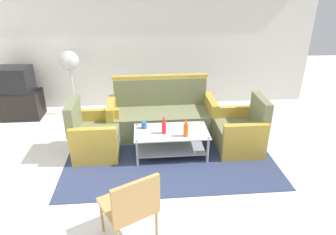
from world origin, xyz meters
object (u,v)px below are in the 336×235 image
at_px(bottle_orange, 186,129).
at_px(bottle_red, 164,127).
at_px(coffee_table, 171,139).
at_px(couch, 162,116).
at_px(wicker_chair, 131,204).
at_px(armchair_right, 240,132).
at_px(tv_stand, 20,105).
at_px(armchair_left, 94,137).
at_px(cup, 144,125).
at_px(pedestal_fan, 70,65).
at_px(television, 14,80).

xyz_separation_m(bottle_orange, bottle_red, (-0.31, 0.11, -0.01)).
height_order(coffee_table, bottle_orange, bottle_orange).
xyz_separation_m(couch, wicker_chair, (-0.45, -2.39, 0.18)).
distance_m(armchair_right, bottle_orange, 0.97).
distance_m(coffee_table, tv_stand, 3.22).
bearing_deg(wicker_chair, armchair_right, 19.30).
distance_m(armchair_left, bottle_orange, 1.41).
xyz_separation_m(armchair_left, coffee_table, (1.16, -0.16, -0.02)).
height_order(armchair_left, cup, armchair_left).
relative_size(coffee_table, pedestal_fan, 0.87).
xyz_separation_m(television, wicker_chair, (2.23, -3.28, -0.27)).
height_order(couch, bottle_red, couch).
bearing_deg(pedestal_fan, armchair_right, -29.23).
bearing_deg(television, wicker_chair, 127.82).
xyz_separation_m(armchair_right, bottle_red, (-1.21, -0.15, 0.22)).
distance_m(coffee_table, television, 3.26).
height_order(bottle_red, television, television).
relative_size(armchair_left, coffee_table, 0.77).
distance_m(television, pedestal_fan, 1.06).
relative_size(bottle_red, tv_stand, 0.33).
relative_size(bottle_red, television, 0.42).
bearing_deg(pedestal_fan, coffee_table, -43.98).
relative_size(couch, pedestal_fan, 1.42).
bearing_deg(pedestal_fan, wicker_chair, -70.18).
height_order(armchair_right, television, television).
bearing_deg(armchair_right, couch, 61.58).
bearing_deg(armchair_left, bottle_orange, 76.51).
relative_size(bottle_orange, tv_stand, 0.35).
height_order(bottle_red, tv_stand, bottle_red).
xyz_separation_m(bottle_orange, pedestal_fan, (-1.94, 1.85, 0.50)).
bearing_deg(wicker_chair, couch, 52.04).
height_order(cup, pedestal_fan, pedestal_fan).
bearing_deg(tv_stand, bottle_red, -32.39).
bearing_deg(coffee_table, cup, 161.43).
relative_size(couch, bottle_orange, 6.43).
xyz_separation_m(bottle_orange, tv_stand, (-2.97, 1.80, -0.26)).
bearing_deg(tv_stand, bottle_orange, -31.29).
height_order(armchair_right, bottle_red, armchair_right).
bearing_deg(cup, couch, 63.64).
bearing_deg(bottle_orange, pedestal_fan, 136.26).
distance_m(cup, pedestal_fan, 2.13).
xyz_separation_m(couch, television, (-2.68, 0.89, 0.44)).
distance_m(bottle_orange, pedestal_fan, 2.73).
bearing_deg(armchair_right, bottle_red, 97.52).
height_order(cup, tv_stand, tv_stand).
height_order(tv_stand, television, television).
distance_m(cup, television, 2.83).
height_order(couch, pedestal_fan, pedestal_fan).
distance_m(tv_stand, pedestal_fan, 1.28).
bearing_deg(television, armchair_right, 161.88).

